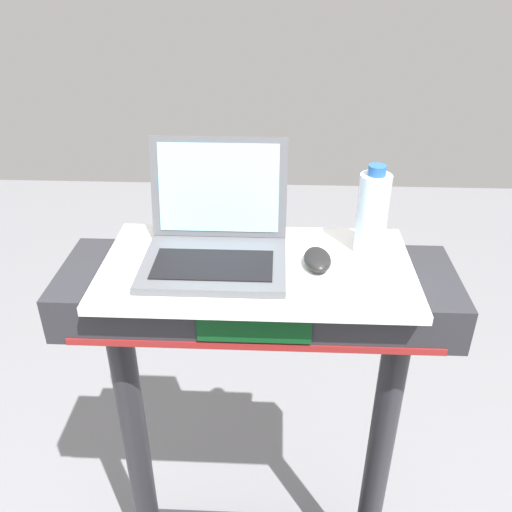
{
  "coord_description": "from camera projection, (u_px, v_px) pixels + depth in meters",
  "views": [
    {
      "loc": [
        0.04,
        -0.34,
        1.81
      ],
      "look_at": [
        0.0,
        0.65,
        1.23
      ],
      "focal_mm": 38.1,
      "sensor_mm": 36.0,
      "label": 1
    }
  ],
  "objects": [
    {
      "name": "water_bottle",
      "position": [
        372.0,
        213.0,
        1.22
      ],
      "size": [
        0.07,
        0.07,
        0.21
      ],
      "color": "silver",
      "rests_on": "desk_board"
    },
    {
      "name": "computer_mouse",
      "position": [
        317.0,
        259.0,
        1.2
      ],
      "size": [
        0.07,
        0.1,
        0.03
      ],
      "primitive_type": "ellipsoid",
      "rotation": [
        0.0,
        0.0,
        0.07
      ],
      "color": "black",
      "rests_on": "desk_board"
    },
    {
      "name": "desk_board",
      "position": [
        257.0,
        268.0,
        1.22
      ],
      "size": [
        0.69,
        0.37,
        0.02
      ],
      "primitive_type": "cube",
      "color": "white",
      "rests_on": "treadmill_base"
    },
    {
      "name": "laptop",
      "position": [
        216.0,
        238.0,
        1.21
      ],
      "size": [
        0.32,
        0.28,
        0.25
      ],
      "rotation": [
        0.0,
        0.0,
        0.06
      ],
      "color": "#515459",
      "rests_on": "desk_board"
    }
  ]
}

